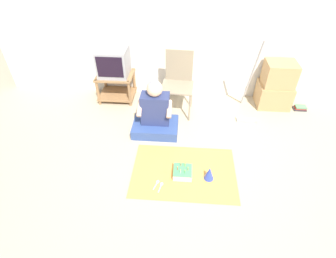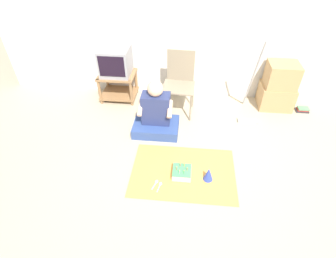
% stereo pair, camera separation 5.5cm
% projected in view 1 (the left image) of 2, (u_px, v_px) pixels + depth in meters
% --- Properties ---
extents(ground_plane, '(16.00, 16.00, 0.00)m').
position_uv_depth(ground_plane, '(195.00, 181.00, 3.04)').
color(ground_plane, tan).
extents(wall_back, '(6.40, 0.06, 2.55)m').
position_uv_depth(wall_back, '(200.00, 16.00, 3.74)').
color(wall_back, silver).
rests_on(wall_back, ground_plane).
extents(tv_stand, '(0.57, 0.47, 0.44)m').
position_uv_depth(tv_stand, '(116.00, 84.00, 4.25)').
color(tv_stand, '#997047').
rests_on(tv_stand, ground_plane).
extents(tv, '(0.45, 0.44, 0.41)m').
position_uv_depth(tv, '(113.00, 62.00, 4.01)').
color(tv, '#99999E').
rests_on(tv, tv_stand).
extents(folding_chair, '(0.48, 0.45, 0.93)m').
position_uv_depth(folding_chair, '(178.00, 79.00, 3.83)').
color(folding_chair, gray).
rests_on(folding_chair, ground_plane).
extents(cardboard_box_stack, '(0.50, 0.42, 0.73)m').
position_uv_depth(cardboard_box_stack, '(276.00, 86.00, 4.05)').
color(cardboard_box_stack, tan).
rests_on(cardboard_box_stack, ground_plane).
extents(dust_mop, '(0.28, 0.53, 1.23)m').
position_uv_depth(dust_mop, '(249.00, 95.00, 3.80)').
color(dust_mop, '#B2ADA3').
rests_on(dust_mop, ground_plane).
extents(book_pile, '(0.20, 0.12, 0.06)m').
position_uv_depth(book_pile, '(300.00, 108.00, 4.14)').
color(book_pile, '#333338').
rests_on(book_pile, ground_plane).
extents(person_seated, '(0.63, 0.45, 0.85)m').
position_uv_depth(person_seated, '(155.00, 115.00, 3.59)').
color(person_seated, '#334C8C').
rests_on(person_seated, ground_plane).
extents(party_cloth, '(1.24, 0.86, 0.01)m').
position_uv_depth(party_cloth, '(184.00, 172.00, 3.14)').
color(party_cloth, '#EFA84C').
rests_on(party_cloth, ground_plane).
extents(birthday_cake, '(0.22, 0.22, 0.14)m').
position_uv_depth(birthday_cake, '(183.00, 172.00, 3.08)').
color(birthday_cake, '#F4E0C6').
rests_on(birthday_cake, party_cloth).
extents(party_hat_blue, '(0.11, 0.11, 0.18)m').
position_uv_depth(party_hat_blue, '(209.00, 173.00, 3.01)').
color(party_hat_blue, blue).
rests_on(party_hat_blue, party_cloth).
extents(plastic_spoon_near, '(0.06, 0.14, 0.01)m').
position_uv_depth(plastic_spoon_near, '(157.00, 183.00, 3.00)').
color(plastic_spoon_near, white).
rests_on(plastic_spoon_near, party_cloth).
extents(plastic_spoon_far, '(0.05, 0.14, 0.01)m').
position_uv_depth(plastic_spoon_far, '(161.00, 185.00, 2.98)').
color(plastic_spoon_far, white).
rests_on(plastic_spoon_far, party_cloth).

